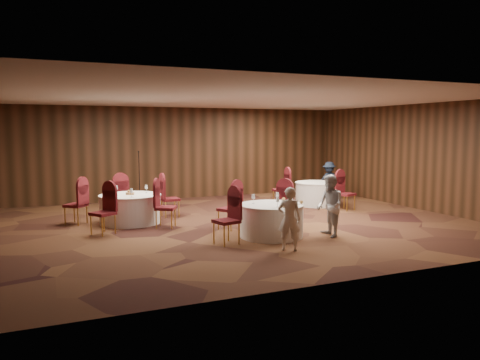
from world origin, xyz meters
name	(u,v)px	position (x,y,z in m)	size (l,w,h in m)	color
ground	(236,223)	(0.00, 0.00, 0.00)	(12.00, 12.00, 0.00)	black
room_shell	(236,147)	(0.00, 0.00, 1.96)	(12.00, 12.00, 12.00)	silver
table_main	(271,220)	(0.15, -1.72, 0.38)	(1.45, 1.45, 0.74)	silver
table_left	(130,209)	(-2.49, 1.14, 0.38)	(1.58, 1.58, 0.74)	silver
table_right	(317,193)	(3.56, 1.76, 0.38)	(1.40, 1.40, 0.74)	silver
chairs_main	(250,211)	(-0.12, -1.13, 0.50)	(2.80, 2.05, 1.00)	#440D15
chairs_left	(127,204)	(-2.56, 1.16, 0.50)	(3.13, 3.01, 1.00)	#440D15
chairs_right	(312,192)	(3.15, 1.37, 0.50)	(1.95, 2.22, 1.00)	#440D15
tabletop_main	(282,200)	(0.37, -1.81, 0.84)	(1.08, 1.02, 0.22)	silver
tabletop_left	(130,191)	(-2.48, 1.14, 0.82)	(0.84, 0.85, 0.22)	silver
tabletop_right	(327,178)	(3.76, 1.49, 0.90)	(0.08, 0.08, 0.22)	silver
mic_stand	(140,190)	(-1.74, 3.77, 0.52)	(0.24, 0.24, 1.76)	black
woman_a	(289,219)	(-0.08, -2.96, 0.64)	(0.47, 0.31, 1.28)	silver
woman_b	(330,206)	(1.36, -2.22, 0.70)	(0.68, 0.53, 1.41)	#ADAEB2
man_c	(329,180)	(4.67, 2.71, 0.66)	(0.85, 0.49, 1.31)	#162032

